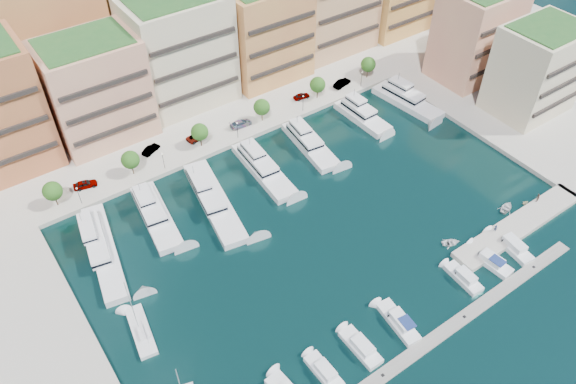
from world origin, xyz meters
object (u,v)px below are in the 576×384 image
tree_1 (130,160)px  cruiser_7 (489,261)px  tree_4 (318,85)px  lamppost_0 (78,193)px  tree_3 (262,107)px  person_0 (496,228)px  lamppost_1 (163,158)px  yacht_6 (405,99)px  yacht_0 (102,247)px  cruiser_8 (511,246)px  yacht_4 (308,143)px  yacht_1 (154,214)px  car_4 (301,96)px  tree_0 (52,191)px  person_1 (537,198)px  sailboat_1 (141,332)px  car_1 (151,149)px  lamppost_3 (303,101)px  lamppost_4 (362,77)px  yacht_5 (361,114)px  car_2 (197,136)px  car_0 (85,184)px  yacht_2 (212,197)px  tree_2 (200,132)px  lamppost_2 (237,128)px  tender_0 (451,243)px  cruiser_4 (399,322)px  tender_2 (507,208)px  tree_5 (368,64)px  yacht_3 (262,166)px  tender_3 (525,203)px  cruiser_3 (361,347)px  car_3 (241,123)px  cruiser_2 (324,372)px  car_5 (342,83)px

tree_1 → cruiser_7: 72.11m
tree_4 → lamppost_0: (-60.00, -2.30, -0.92)m
tree_3 → person_0: size_ratio=3.52×
lamppost_1 → yacht_6: 60.03m
lamppost_0 → yacht_0: yacht_0 is taller
tree_3 → cruiser_8: size_ratio=0.61×
yacht_4 → yacht_1: bearing=-179.5°
yacht_4 → car_4: bearing=58.9°
tree_0 → car_4: 60.86m
person_0 → person_1: person_1 is taller
sailboat_1 → car_1: 44.83m
lamppost_3 → lamppost_4: (18.00, 0.00, 0.00)m
yacht_5 → car_2: yacht_5 is taller
tree_0 → car_0: bearing=15.6°
tree_1 → car_2: (16.41, 2.67, -3.03)m
car_1 → yacht_2: bearing=165.5°
person_0 → tree_2: bearing=13.5°
yacht_0 → person_0: bearing=-32.0°
lamppost_0 → yacht_0: 13.47m
lamppost_2 → tender_0: lamppost_2 is taller
yacht_4 → car_0: yacht_4 is taller
lamppost_2 → cruiser_4: (-3.68, -55.82, -3.26)m
yacht_1 → tender_2: size_ratio=5.11×
car_0 → tree_5: bearing=-78.7°
yacht_3 → tender_3: size_ratio=13.42×
tree_0 → sailboat_1: bearing=-87.7°
tree_1 → cruiser_3: 59.52m
yacht_1 → car_4: bearing=18.2°
car_3 → yacht_0: bearing=114.2°
yacht_4 → cruiser_2: bearing=-124.2°
sailboat_1 → tender_2: bearing=-12.5°
cruiser_4 → car_3: 59.48m
lamppost_2 → yacht_6: yacht_6 is taller
lamppost_2 → cruiser_3: size_ratio=0.53×
car_4 → yacht_4: bearing=156.6°
sailboat_1 → car_0: bearing=82.4°
tree_3 → yacht_4: bearing=-73.5°
yacht_1 → yacht_3: same height
tree_2 → yacht_4: bearing=-33.0°
tree_1 → yacht_1: tree_1 is taller
yacht_1 → car_3: (28.39, 14.18, 0.67)m
yacht_3 → person_0: 47.85m
tender_2 → car_5: bearing=-16.1°
lamppost_1 → car_3: bearing=9.0°
tender_2 → car_3: size_ratio=0.72×
tree_3 → person_0: 56.59m
lamppost_0 → yacht_5: 64.83m
person_1 → cruiser_4: bearing=-9.1°
tender_0 → lamppost_3: bearing=22.1°
tree_2 → car_2: tree_2 is taller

